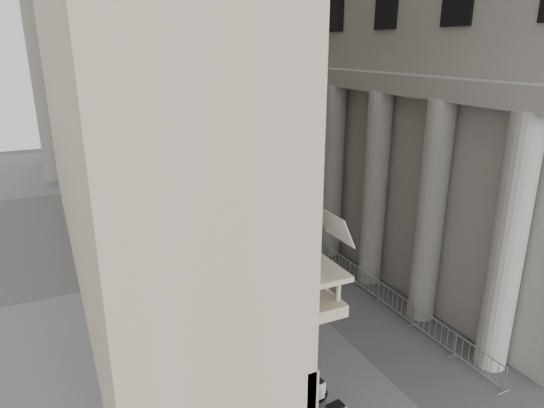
{
  "coord_description": "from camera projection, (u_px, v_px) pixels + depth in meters",
  "views": [
    {
      "loc": [
        -10.62,
        -5.09,
        12.1
      ],
      "look_at": [
        -0.72,
        15.76,
        4.5
      ],
      "focal_mm": 32.0,
      "sensor_mm": 36.0,
      "label": 1
    }
  ],
  "objects": [
    {
      "name": "scooter_4",
      "position": [
        274.0,
        365.0,
        19.25
      ],
      "size": [
        1.45,
        0.71,
        1.5
      ],
      "primitive_type": null,
      "rotation": [
        0.0,
        0.0,
        1.68
      ],
      "color": "white",
      "rests_on": "ground"
    },
    {
      "name": "iron_fence",
      "position": [
        195.0,
        280.0,
        26.17
      ],
      "size": [
        0.3,
        28.0,
        1.4
      ],
      "primitive_type": null,
      "color": "black",
      "rests_on": "ground"
    },
    {
      "name": "street_lamp",
      "position": [
        159.0,
        148.0,
        32.94
      ],
      "size": [
        2.92,
        0.59,
        9.0
      ],
      "rotation": [
        0.0,
        0.0,
        -0.14
      ],
      "color": "gray",
      "rests_on": "ground"
    },
    {
      "name": "barrier_7",
      "position": [
        278.0,
        227.0,
        33.74
      ],
      "size": [
        0.6,
        2.4,
        1.1
      ],
      "primitive_type": null,
      "color": "#B0B3B8",
      "rests_on": "ground"
    },
    {
      "name": "pedestrian_b",
      "position": [
        210.0,
        197.0,
        37.86
      ],
      "size": [
        0.79,
        0.64,
        1.53
      ],
      "primitive_type": "imported",
      "rotation": [
        0.0,
        0.0,
        3.22
      ],
      "color": "black",
      "rests_on": "ground"
    },
    {
      "name": "pedestrian_c",
      "position": [
        214.0,
        201.0,
        36.81
      ],
      "size": [
        0.94,
        0.76,
        1.68
      ],
      "primitive_type": "imported",
      "rotation": [
        0.0,
        0.0,
        3.45
      ],
      "color": "black",
      "rests_on": "ground"
    },
    {
      "name": "barrier_4",
      "position": [
        337.0,
        270.0,
        27.3
      ],
      "size": [
        0.6,
        2.4,
        1.1
      ],
      "primitive_type": null,
      "color": "#B0B3B8",
      "rests_on": "ground"
    },
    {
      "name": "barrier_6",
      "position": [
        295.0,
        240.0,
        31.6
      ],
      "size": [
        0.6,
        2.4,
        1.1
      ],
      "primitive_type": null,
      "color": "#B0B3B8",
      "rests_on": "ground"
    },
    {
      "name": "scooter_3",
      "position": [
        290.0,
        385.0,
        18.11
      ],
      "size": [
        1.45,
        0.71,
        1.5
      ],
      "primitive_type": null,
      "rotation": [
        0.0,
        0.0,
        1.68
      ],
      "color": "white",
      "rests_on": "ground"
    },
    {
      "name": "scooter_11",
      "position": [
        203.0,
        271.0,
        27.22
      ],
      "size": [
        1.45,
        0.71,
        1.5
      ],
      "primitive_type": null,
      "rotation": [
        0.0,
        0.0,
        1.68
      ],
      "color": "white",
      "rests_on": "ground"
    },
    {
      "name": "scooter_5",
      "position": [
        261.0,
        347.0,
        20.39
      ],
      "size": [
        1.45,
        0.71,
        1.5
      ],
      "primitive_type": null,
      "rotation": [
        0.0,
        0.0,
        1.68
      ],
      "color": "white",
      "rests_on": "ground"
    },
    {
      "name": "scooter_10",
      "position": [
        210.0,
        281.0,
        26.08
      ],
      "size": [
        1.45,
        0.71,
        1.5
      ],
      "primitive_type": null,
      "rotation": [
        0.0,
        0.0,
        1.68
      ],
      "color": "white",
      "rests_on": "ground"
    },
    {
      "name": "scooter_7",
      "position": [
        238.0,
        317.0,
        22.67
      ],
      "size": [
        1.45,
        0.71,
        1.5
      ],
      "primitive_type": null,
      "rotation": [
        0.0,
        0.0,
        1.68
      ],
      "color": "white",
      "rests_on": "ground"
    },
    {
      "name": "barrier_3",
      "position": [
        363.0,
        290.0,
        25.16
      ],
      "size": [
        0.6,
        2.4,
        1.1
      ],
      "primitive_type": null,
      "color": "#B0B3B8",
      "rests_on": "ground"
    },
    {
      "name": "pedestrian_a",
      "position": [
        232.0,
        212.0,
        34.18
      ],
      "size": [
        0.77,
        0.63,
        1.8
      ],
      "primitive_type": "imported",
      "rotation": [
        0.0,
        0.0,
        3.5
      ],
      "color": "black",
      "rests_on": "ground"
    },
    {
      "name": "far_building",
      "position": [
        142.0,
        15.0,
        48.98
      ],
      "size": [
        22.0,
        10.0,
        30.0
      ],
      "primitive_type": "cube",
      "color": "#A6A39C",
      "rests_on": "ground"
    },
    {
      "name": "barrier_2",
      "position": [
        394.0,
        312.0,
        23.01
      ],
      "size": [
        0.6,
        2.4,
        1.1
      ],
      "primitive_type": null,
      "color": "#B0B3B8",
      "rests_on": "ground"
    },
    {
      "name": "barrier_8",
      "position": [
        264.0,
        216.0,
        35.89
      ],
      "size": [
        0.6,
        2.4,
        1.1
      ],
      "primitive_type": null,
      "color": "#B0B3B8",
      "rests_on": "ground"
    },
    {
      "name": "info_kiosk",
      "position": [
        188.0,
        248.0,
        27.85
      ],
      "size": [
        0.48,
        0.95,
        1.94
      ],
      "rotation": [
        0.0,
        0.0,
        -0.23
      ],
      "color": "black",
      "rests_on": "ground"
    },
    {
      "name": "blue_awning",
      "position": [
        272.0,
        214.0,
        36.48
      ],
      "size": [
        1.6,
        3.0,
        3.0
      ],
      "primitive_type": null,
      "color": "navy",
      "rests_on": "ground"
    },
    {
      "name": "scooter_12",
      "position": [
        196.0,
        262.0,
        28.36
      ],
      "size": [
        1.45,
        0.71,
        1.5
      ],
      "primitive_type": null,
      "rotation": [
        0.0,
        0.0,
        1.68
      ],
      "color": "white",
      "rests_on": "ground"
    },
    {
      "name": "scooter_8",
      "position": [
        228.0,
        304.0,
        23.8
      ],
      "size": [
        1.45,
        0.71,
        1.5
      ],
      "primitive_type": null,
      "rotation": [
        0.0,
        0.0,
        1.68
      ],
      "color": "white",
      "rests_on": "ground"
    },
    {
      "name": "barrier_5",
      "position": [
        314.0,
        254.0,
        29.45
      ],
      "size": [
        0.6,
        2.4,
        1.1
      ],
      "primitive_type": null,
      "color": "#B0B3B8",
      "rests_on": "ground"
    },
    {
      "name": "scooter_9",
      "position": [
        219.0,
        292.0,
        24.94
      ],
      "size": [
        1.45,
        0.71,
        1.5
      ],
      "primitive_type": null,
      "rotation": [
        0.0,
        0.0,
        1.68
      ],
      "color": "white",
      "rests_on": "ground"
    },
    {
      "name": "scooter_2",
      "position": [
        307.0,
        408.0,
        16.97
      ],
      "size": [
        1.45,
        0.71,
        1.5
      ],
      "primitive_type": null,
      "rotation": [
        0.0,
        0.0,
        1.68
      ],
      "color": "white",
      "rests_on": "ground"
    },
    {
      "name": "barrier_1",
      "position": [
        431.0,
        340.0,
        20.87
      ],
      "size": [
        0.6,
        2.4,
        1.1
      ],
      "primitive_type": null,
      "color": "#B0B3B8",
      "rests_on": "ground"
    },
    {
      "name": "security_tent",
      "position": [
        179.0,
        204.0,
        30.06
      ],
      "size": [
        3.93,
        3.93,
        3.2
      ],
      "color": "white",
      "rests_on": "ground"
    },
    {
      "name": "barrier_0",
      "position": [
        477.0,
        374.0,
        18.72
      ],
      "size": [
        0.6,
        2.4,
        1.1
      ],
      "primitive_type": null,
      "color": "#B0B3B8",
      "rests_on": "ground"
    },
    {
      "name": "barrier_9",
      "position": [
        250.0,
        207.0,
        38.03
      ],
      "size": [
        0.6,
        2.4,
        1.1
      ],
      "primitive_type": null,
      "color": "#B0B3B8",
      "rests_on": "ground"
    },
    {
      "name": "scooter_6",
      "position": [
        249.0,
        331.0,
        21.53
      ],
      "size": [
        1.45,
        0.71,
        1.5
      ],
      "primitive_type": null,
      "rotation": [
        0.0,
        0.0,
        1.68
      ],
      "color": "white",
      "rests_on": "ground"
    }
  ]
}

